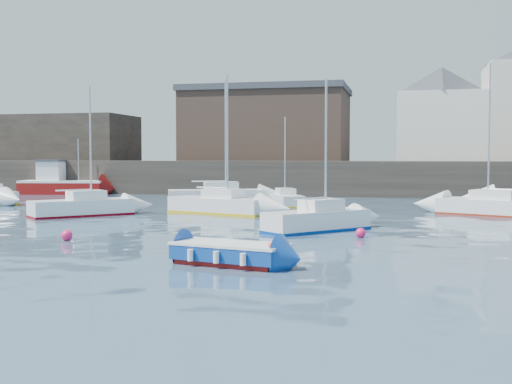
% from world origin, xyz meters
% --- Properties ---
extents(water, '(220.00, 220.00, 0.00)m').
position_xyz_m(water, '(0.00, 0.00, 0.00)').
color(water, '#2D4760').
rests_on(water, ground).
extents(quay_wall, '(90.00, 5.00, 3.00)m').
position_xyz_m(quay_wall, '(0.00, 35.00, 1.50)').
color(quay_wall, '#28231E').
rests_on(quay_wall, ground).
extents(land_strip, '(90.00, 32.00, 2.80)m').
position_xyz_m(land_strip, '(0.00, 53.00, 1.40)').
color(land_strip, '#28231E').
rests_on(land_strip, ground).
extents(bldg_east_d, '(11.14, 11.14, 8.95)m').
position_xyz_m(bldg_east_d, '(11.00, 41.50, 7.36)').
color(bldg_east_d, white).
rests_on(bldg_east_d, land_strip).
extents(warehouse, '(16.40, 10.40, 7.60)m').
position_xyz_m(warehouse, '(-6.00, 43.00, 6.62)').
color(warehouse, '#3D2D26').
rests_on(warehouse, land_strip).
extents(bldg_west, '(14.00, 8.00, 5.00)m').
position_xyz_m(bldg_west, '(-28.00, 42.00, 5.30)').
color(bldg_west, '#353028').
rests_on(bldg_west, land_strip).
extents(blue_dinghy, '(3.90, 2.39, 0.69)m').
position_xyz_m(blue_dinghy, '(2.40, -2.00, 0.39)').
color(blue_dinghy, maroon).
rests_on(blue_dinghy, ground).
extents(fishing_boat, '(7.91, 4.01, 5.01)m').
position_xyz_m(fishing_boat, '(-22.70, 31.46, 0.97)').
color(fishing_boat, maroon).
rests_on(fishing_boat, ground).
extents(sailboat_a, '(5.24, 5.48, 7.47)m').
position_xyz_m(sailboat_a, '(-10.23, 12.14, 0.53)').
color(sailboat_a, white).
rests_on(sailboat_a, ground).
extents(sailboat_b, '(6.66, 4.03, 8.17)m').
position_xyz_m(sailboat_b, '(-3.04, 15.45, 0.53)').
color(sailboat_b, white).
rests_on(sailboat_b, ground).
extents(sailboat_c, '(4.74, 5.02, 6.90)m').
position_xyz_m(sailboat_c, '(3.86, 7.70, 0.53)').
color(sailboat_c, white).
rests_on(sailboat_c, ground).
extents(sailboat_d, '(7.13, 4.97, 8.75)m').
position_xyz_m(sailboat_d, '(13.00, 17.54, 0.53)').
color(sailboat_d, white).
rests_on(sailboat_d, ground).
extents(sailboat_f, '(3.28, 4.94, 6.15)m').
position_xyz_m(sailboat_f, '(-0.26, 22.48, 0.43)').
color(sailboat_f, white).
rests_on(sailboat_f, ground).
extents(sailboat_h, '(7.18, 4.64, 8.82)m').
position_xyz_m(sailboat_h, '(-5.39, 22.88, 0.57)').
color(sailboat_h, white).
rests_on(sailboat_h, ground).
extents(buoy_near, '(0.46, 0.46, 0.46)m').
position_xyz_m(buoy_near, '(-5.56, 2.13, 0.00)').
color(buoy_near, '#F81D62').
rests_on(buoy_near, ground).
extents(buoy_mid, '(0.42, 0.42, 0.42)m').
position_xyz_m(buoy_mid, '(5.93, 5.76, 0.00)').
color(buoy_mid, '#F81D62').
rests_on(buoy_mid, ground).
extents(buoy_far, '(0.45, 0.45, 0.45)m').
position_xyz_m(buoy_far, '(-0.64, 14.41, 0.00)').
color(buoy_far, '#F81D62').
rests_on(buoy_far, ground).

